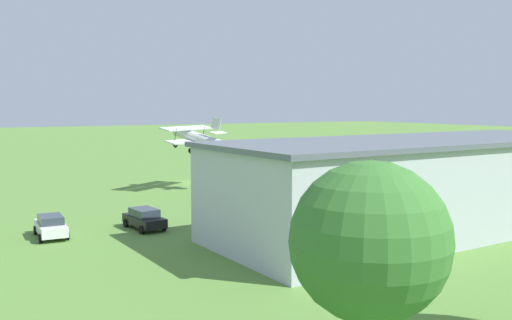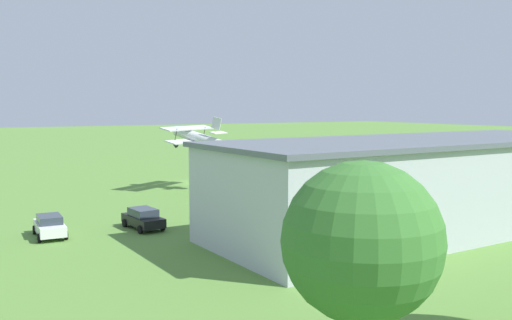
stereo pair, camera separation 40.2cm
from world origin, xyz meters
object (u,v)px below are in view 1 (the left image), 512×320
at_px(hangar, 426,184).
at_px(car_black, 144,218).
at_px(person_at_fence_line, 462,183).
at_px(biplane, 195,137).
at_px(car_white, 51,226).
at_px(person_watching_takeoff, 214,200).
at_px(person_by_parked_cars, 456,184).
at_px(tree_behind_hangar_right, 370,241).

distance_m(hangar, car_black, 22.29).
relative_size(hangar, person_at_fence_line, 22.63).
relative_size(hangar, biplane, 4.18).
distance_m(car_black, person_at_fence_line, 38.48).
bearing_deg(car_white, person_watching_takeoff, -165.49).
height_order(biplane, person_by_parked_cars, biplane).
height_order(person_watching_takeoff, person_by_parked_cars, person_watching_takeoff).
bearing_deg(hangar, car_white, -23.89).
relative_size(biplane, car_black, 1.89).
relative_size(car_black, person_by_parked_cars, 2.62).
distance_m(biplane, car_black, 22.19).
relative_size(person_at_fence_line, person_watching_takeoff, 0.91).
bearing_deg(person_at_fence_line, tree_behind_hangar_right, 36.66).
relative_size(biplane, person_at_fence_line, 5.41).
height_order(person_at_fence_line, tree_behind_hangar_right, tree_behind_hangar_right).
bearing_deg(person_watching_takeoff, biplane, -106.67).
height_order(car_white, person_at_fence_line, car_white).
bearing_deg(person_at_fence_line, car_white, 1.40).
bearing_deg(person_watching_takeoff, person_at_fence_line, 174.70).
bearing_deg(person_watching_takeoff, car_white, 14.51).
height_order(car_black, person_at_fence_line, car_black).
bearing_deg(biplane, person_watching_takeoff, 73.33).
height_order(person_watching_takeoff, tree_behind_hangar_right, tree_behind_hangar_right).
distance_m(biplane, car_white, 26.10).
bearing_deg(tree_behind_hangar_right, car_white, -78.48).
bearing_deg(car_black, biplane, -124.33).
distance_m(car_black, car_white, 6.92).
xyz_separation_m(hangar, person_by_parked_cars, (-17.02, -11.71, -2.71)).
bearing_deg(person_at_fence_line, biplane, -31.28).
xyz_separation_m(hangar, car_black, (19.28, -10.84, -2.74)).
distance_m(car_white, person_watching_takeoff, 15.61).
relative_size(car_white, person_at_fence_line, 2.79).
relative_size(hangar, person_watching_takeoff, 20.64).
relative_size(biplane, tree_behind_hangar_right, 1.10).
xyz_separation_m(car_white, person_watching_takeoff, (-15.11, -3.91, 0.04)).
xyz_separation_m(hangar, car_white, (26.16, -11.59, -2.74)).
bearing_deg(person_at_fence_line, car_black, 2.77).
distance_m(car_white, person_by_parked_cars, 43.18).
relative_size(biplane, car_white, 1.94).
height_order(car_white, person_by_parked_cars, person_by_parked_cars).
height_order(hangar, car_white, hangar).
relative_size(car_white, person_watching_takeoff, 2.55).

